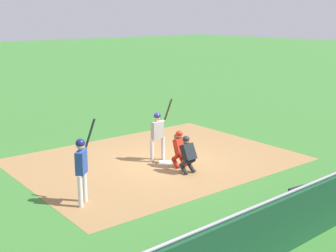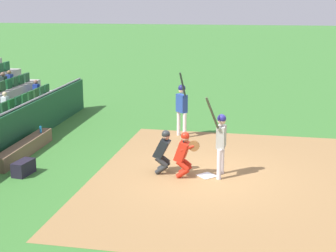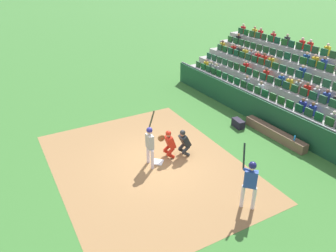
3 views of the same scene
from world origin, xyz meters
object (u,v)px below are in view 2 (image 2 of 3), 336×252
(water_bottle_on_bench, at_px, (41,129))
(on_deck_batter, at_px, (182,104))
(catcher_crouching, at_px, (184,152))
(home_plate_umpire, at_px, (163,149))
(batter_at_plate, at_px, (221,138))
(equipment_duffel_bag, at_px, (24,168))
(home_plate_marker, at_px, (207,176))
(dugout_bench, at_px, (25,149))

(water_bottle_on_bench, xyz_separation_m, on_deck_batter, (-1.86, 4.53, 0.64))
(catcher_crouching, height_order, home_plate_umpire, catcher_crouching)
(batter_at_plate, relative_size, on_deck_batter, 0.97)
(equipment_duffel_bag, bearing_deg, batter_at_plate, 106.49)
(batter_at_plate, bearing_deg, water_bottle_on_bench, -109.16)
(home_plate_umpire, relative_size, water_bottle_on_bench, 5.73)
(home_plate_marker, distance_m, catcher_crouching, 0.96)
(catcher_crouching, height_order, equipment_duffel_bag, catcher_crouching)
(batter_at_plate, distance_m, on_deck_batter, 4.33)
(catcher_crouching, xyz_separation_m, home_plate_umpire, (-0.22, -0.63, -0.03))
(batter_at_plate, relative_size, dugout_bench, 0.65)
(batter_at_plate, relative_size, equipment_duffel_bag, 3.17)
(dugout_bench, height_order, water_bottle_on_bench, water_bottle_on_bench)
(home_plate_marker, relative_size, water_bottle_on_bench, 1.98)
(home_plate_umpire, relative_size, dugout_bench, 0.36)
(batter_at_plate, bearing_deg, on_deck_batter, -157.67)
(batter_at_plate, height_order, catcher_crouching, batter_at_plate)
(equipment_duffel_bag, bearing_deg, dugout_bench, -147.58)
(home_plate_marker, height_order, on_deck_batter, on_deck_batter)
(water_bottle_on_bench, distance_m, on_deck_batter, 4.94)
(home_plate_marker, height_order, dugout_bench, dugout_bench)
(home_plate_marker, bearing_deg, batter_at_plate, 93.53)
(home_plate_marker, height_order, batter_at_plate, batter_at_plate)
(on_deck_batter, bearing_deg, home_plate_umpire, 0.35)
(dugout_bench, bearing_deg, on_deck_batter, 123.44)
(home_plate_marker, xyz_separation_m, catcher_crouching, (0.14, -0.63, 0.71))
(home_plate_marker, bearing_deg, equipment_duffel_bag, -81.86)
(equipment_duffel_bag, bearing_deg, catcher_crouching, 106.16)
(home_plate_marker, height_order, catcher_crouching, catcher_crouching)
(dugout_bench, xyz_separation_m, on_deck_batter, (-3.03, 4.59, 0.97))
(catcher_crouching, relative_size, water_bottle_on_bench, 5.86)
(home_plate_umpire, xyz_separation_m, equipment_duffel_bag, (0.81, -3.85, -0.49))
(batter_at_plate, distance_m, dugout_bench, 6.38)
(on_deck_batter, bearing_deg, equipment_duffel_bag, -38.78)
(equipment_duffel_bag, height_order, on_deck_batter, on_deck_batter)
(batter_at_plate, xyz_separation_m, equipment_duffel_bag, (0.75, -5.47, -0.91))
(equipment_duffel_bag, distance_m, on_deck_batter, 6.19)
(home_plate_marker, xyz_separation_m, home_plate_umpire, (-0.08, -1.26, 0.68))
(batter_at_plate, bearing_deg, equipment_duffel_bag, -82.16)
(catcher_crouching, bearing_deg, on_deck_batter, -171.10)
(dugout_bench, bearing_deg, equipment_duffel_bag, 23.77)
(home_plate_marker, xyz_separation_m, dugout_bench, (-1.00, -5.87, 0.20))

